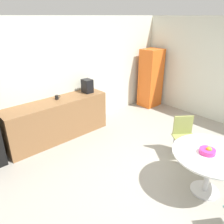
{
  "coord_description": "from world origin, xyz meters",
  "views": [
    {
      "loc": [
        -2.66,
        -1.46,
        2.6
      ],
      "look_at": [
        -0.16,
        1.3,
        0.95
      ],
      "focal_mm": 35.16,
      "sensor_mm": 36.0,
      "label": 1
    }
  ],
  "objects_px": {
    "chair_olive": "(184,132)",
    "mug_green": "(87,91)",
    "locker_cabinet": "(151,78)",
    "fruit_bowl": "(208,151)",
    "mug_white": "(57,97)",
    "coffee_maker": "(87,86)",
    "round_table": "(211,160)"
  },
  "relations": [
    {
      "from": "chair_olive",
      "to": "mug_green",
      "type": "bearing_deg",
      "value": 104.85
    },
    {
      "from": "chair_olive",
      "to": "mug_white",
      "type": "relative_size",
      "value": 6.43
    },
    {
      "from": "chair_olive",
      "to": "mug_white",
      "type": "xyz_separation_m",
      "value": [
        -1.38,
        2.36,
        0.43
      ]
    },
    {
      "from": "mug_green",
      "to": "fruit_bowl",
      "type": "bearing_deg",
      "value": -90.96
    },
    {
      "from": "locker_cabinet",
      "to": "coffee_maker",
      "type": "height_order",
      "value": "locker_cabinet"
    },
    {
      "from": "chair_olive",
      "to": "fruit_bowl",
      "type": "height_order",
      "value": "fruit_bowl"
    },
    {
      "from": "locker_cabinet",
      "to": "chair_olive",
      "type": "bearing_deg",
      "value": -127.5
    },
    {
      "from": "round_table",
      "to": "chair_olive",
      "type": "distance_m",
      "value": 1.0
    },
    {
      "from": "round_table",
      "to": "fruit_bowl",
      "type": "height_order",
      "value": "fruit_bowl"
    },
    {
      "from": "round_table",
      "to": "mug_white",
      "type": "bearing_deg",
      "value": 103.96
    },
    {
      "from": "round_table",
      "to": "coffee_maker",
      "type": "distance_m",
      "value": 3.13
    },
    {
      "from": "locker_cabinet",
      "to": "coffee_maker",
      "type": "distance_m",
      "value": 2.29
    },
    {
      "from": "locker_cabinet",
      "to": "round_table",
      "type": "xyz_separation_m",
      "value": [
        -2.28,
        -2.99,
        -0.26
      ]
    },
    {
      "from": "mug_white",
      "to": "locker_cabinet",
      "type": "bearing_deg",
      "value": -3.14
    },
    {
      "from": "mug_green",
      "to": "chair_olive",
      "type": "bearing_deg",
      "value": -75.15
    },
    {
      "from": "chair_olive",
      "to": "locker_cabinet",
      "type": "bearing_deg",
      "value": 52.5
    },
    {
      "from": "mug_white",
      "to": "coffee_maker",
      "type": "bearing_deg",
      "value": -4.98
    },
    {
      "from": "chair_olive",
      "to": "mug_white",
      "type": "bearing_deg",
      "value": 120.35
    },
    {
      "from": "chair_olive",
      "to": "fruit_bowl",
      "type": "distance_m",
      "value": 1.03
    },
    {
      "from": "round_table",
      "to": "mug_green",
      "type": "xyz_separation_m",
      "value": [
        -0.01,
        3.09,
        0.35
      ]
    },
    {
      "from": "locker_cabinet",
      "to": "fruit_bowl",
      "type": "xyz_separation_m",
      "value": [
        -2.34,
        -2.94,
        -0.09
      ]
    },
    {
      "from": "locker_cabinet",
      "to": "chair_olive",
      "type": "xyz_separation_m",
      "value": [
        -1.68,
        -2.19,
        -0.34
      ]
    },
    {
      "from": "mug_white",
      "to": "mug_green",
      "type": "distance_m",
      "value": 0.78
    },
    {
      "from": "locker_cabinet",
      "to": "mug_green",
      "type": "relative_size",
      "value": 13.31
    },
    {
      "from": "chair_olive",
      "to": "mug_green",
      "type": "distance_m",
      "value": 2.41
    },
    {
      "from": "fruit_bowl",
      "to": "mug_green",
      "type": "height_order",
      "value": "mug_green"
    },
    {
      "from": "chair_olive",
      "to": "coffee_maker",
      "type": "relative_size",
      "value": 2.59
    },
    {
      "from": "round_table",
      "to": "fruit_bowl",
      "type": "xyz_separation_m",
      "value": [
        -0.06,
        0.05,
        0.17
      ]
    },
    {
      "from": "chair_olive",
      "to": "round_table",
      "type": "bearing_deg",
      "value": -126.7
    },
    {
      "from": "round_table",
      "to": "mug_green",
      "type": "height_order",
      "value": "mug_green"
    },
    {
      "from": "fruit_bowl",
      "to": "locker_cabinet",
      "type": "bearing_deg",
      "value": 51.5
    },
    {
      "from": "fruit_bowl",
      "to": "coffee_maker",
      "type": "xyz_separation_m",
      "value": [
        0.06,
        3.04,
        0.29
      ]
    }
  ]
}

